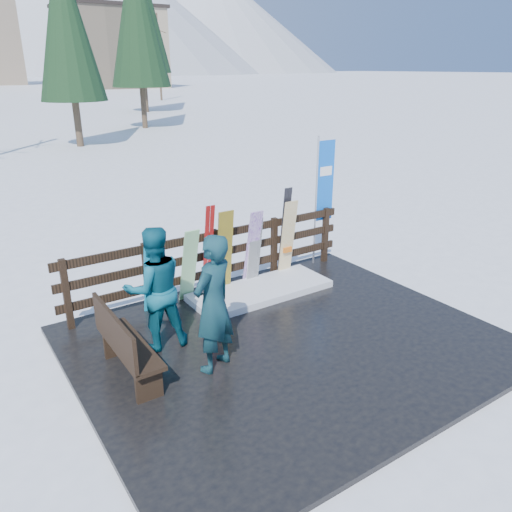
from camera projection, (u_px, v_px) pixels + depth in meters
ground at (288, 345)px, 7.48m from camera, size 700.00×700.00×0.00m
deck at (288, 343)px, 7.47m from camera, size 6.00×5.00×0.08m
fence at (215, 256)px, 8.93m from camera, size 5.60×0.10×1.15m
snow_patch at (261, 290)px, 8.98m from camera, size 2.57×1.00×0.12m
bench at (124, 343)px, 6.39m from camera, size 0.41×1.50×0.97m
snowboard_0 at (153, 275)px, 8.09m from camera, size 0.30×0.27×1.34m
snowboard_1 at (189, 266)px, 8.43m from camera, size 0.26×0.41×1.36m
snowboard_2 at (225, 253)px, 8.75m from camera, size 0.29×0.21×1.55m
snowboard_3 at (252, 249)px, 9.07m from camera, size 0.26×0.33×1.47m
snowboard_4 at (254, 252)px, 9.12m from camera, size 0.25×0.21×1.32m
snowboard_5 at (288, 239)px, 9.48m from camera, size 0.28×0.23×1.52m
ski_pair_a at (208, 251)px, 8.64m from camera, size 0.16×0.30×1.69m
ski_pair_b at (285, 232)px, 9.48m from camera, size 0.17×0.21×1.76m
rental_flag at (323, 186)px, 9.94m from camera, size 0.45×0.04×2.60m
person_front at (213, 304)px, 6.47m from camera, size 0.82×0.69×1.90m
person_back at (155, 289)px, 7.02m from camera, size 0.96×0.79×1.82m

